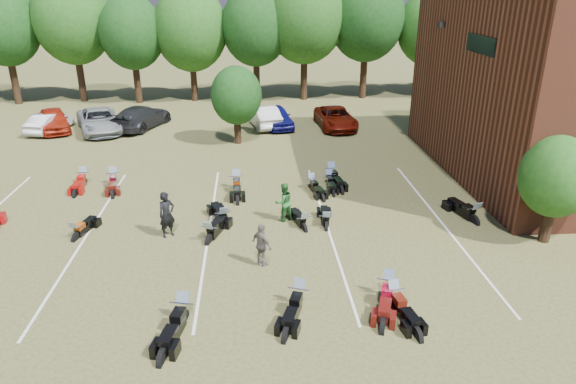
{
  "coord_description": "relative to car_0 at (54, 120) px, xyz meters",
  "views": [
    {
      "loc": [
        -1.11,
        -16.56,
        9.66
      ],
      "look_at": [
        0.4,
        4.0,
        1.2
      ],
      "focal_mm": 32.0,
      "sensor_mm": 36.0,
      "label": 1
    }
  ],
  "objects": [
    {
      "name": "car_7",
      "position": [
        27.92,
        -0.25,
        -0.1
      ],
      "size": [
        2.95,
        5.04,
        1.37
      ],
      "primitive_type": "imported",
      "rotation": [
        0.0,
        0.0,
        3.37
      ],
      "color": "#393A3E",
      "rests_on": "ground"
    },
    {
      "name": "motorcycle_20",
      "position": [
        17.61,
        -11.56,
        -0.78
      ],
      "size": [
        0.64,
        1.99,
        1.11
      ],
      "primitive_type": null,
      "rotation": [
        0.0,
        0.0,
        -0.01
      ],
      "color": "black",
      "rests_on": "ground"
    },
    {
      "name": "car_6",
      "position": [
        19.69,
        -0.56,
        -0.06
      ],
      "size": [
        2.75,
        5.34,
        1.44
      ],
      "primitive_type": "imported",
      "rotation": [
        0.0,
        0.0,
        0.07
      ],
      "color": "#5D0F05",
      "rests_on": "ground"
    },
    {
      "name": "motorcycle_17",
      "position": [
        12.87,
        -11.8,
        -0.78
      ],
      "size": [
        0.9,
        2.53,
        1.39
      ],
      "primitive_type": null,
      "rotation": [
        0.0,
        0.0,
        0.04
      ],
      "color": "black",
      "rests_on": "ground"
    },
    {
      "name": "motorcycle_5",
      "position": [
        18.1,
        -22.32,
        -0.78
      ],
      "size": [
        1.1,
        2.35,
        1.26
      ],
      "primitive_type": null,
      "rotation": [
        0.0,
        0.0,
        0.17
      ],
      "color": "black",
      "rests_on": "ground"
    },
    {
      "name": "motorcycle_19",
      "position": [
        16.65,
        -12.13,
        -0.78
      ],
      "size": [
        1.12,
        2.15,
        1.15
      ],
      "primitive_type": null,
      "rotation": [
        0.0,
        0.0,
        0.24
      ],
      "color": "black",
      "rests_on": "ground"
    },
    {
      "name": "car_5",
      "position": [
        14.59,
        0.19,
        -0.01
      ],
      "size": [
        2.59,
        4.92,
        1.54
      ],
      "primitive_type": "imported",
      "rotation": [
        0.0,
        0.0,
        3.36
      ],
      "color": "beige",
      "rests_on": "ground"
    },
    {
      "name": "motorcycle_12",
      "position": [
        15.78,
        -16.65,
        -0.78
      ],
      "size": [
        1.18,
        2.13,
        1.13
      ],
      "primitive_type": null,
      "rotation": [
        0.0,
        0.0,
        3.42
      ],
      "color": "black",
      "rests_on": "ground"
    },
    {
      "name": "person_grey",
      "position": [
        13.96,
        -19.42,
        0.05
      ],
      "size": [
        0.92,
        1.02,
        1.67
      ],
      "primitive_type": "imported",
      "rotation": [
        0.0,
        0.0,
        2.24
      ],
      "color": "#605952",
      "rests_on": "ground"
    },
    {
      "name": "motorcycle_9",
      "position": [
        12.42,
        -16.06,
        -0.78
      ],
      "size": [
        1.43,
        2.46,
        1.31
      ],
      "primitive_type": null,
      "rotation": [
        0.0,
        0.0,
        3.45
      ],
      "color": "black",
      "rests_on": "ground"
    },
    {
      "name": "tree_line",
      "position": [
        13.81,
        9.66,
        5.53
      ],
      "size": [
        56.0,
        6.0,
        9.79
      ],
      "color": "black",
      "rests_on": "ground"
    },
    {
      "name": "car_4",
      "position": [
        15.49,
        -0.01,
        -0.03
      ],
      "size": [
        2.66,
        4.72,
        1.51
      ],
      "primitive_type": "imported",
      "rotation": [
        0.0,
        0.0,
        0.21
      ],
      "color": "#0B0B4F",
      "rests_on": "ground"
    },
    {
      "name": "car_1",
      "position": [
        -0.26,
        -0.21,
        -0.13
      ],
      "size": [
        2.26,
        4.2,
        1.31
      ],
      "primitive_type": "imported",
      "rotation": [
        0.0,
        0.0,
        2.91
      ],
      "color": "#BABABF",
      "rests_on": "ground"
    },
    {
      "name": "motorcycle_6",
      "position": [
        18.03,
        -21.8,
        -0.78
      ],
      "size": [
        1.52,
        2.55,
        1.36
      ],
      "primitive_type": null,
      "rotation": [
        0.0,
        0.0,
        -0.33
      ],
      "color": "#490E0A",
      "rests_on": "ground"
    },
    {
      "name": "person_green",
      "position": [
        15.0,
        -15.65,
        0.08
      ],
      "size": [
        1.04,
        0.95,
        1.73
      ],
      "primitive_type": "imported",
      "rotation": [
        0.0,
        0.0,
        3.57
      ],
      "color": "#246126",
      "rests_on": "ground"
    },
    {
      "name": "car_0",
      "position": [
        0.0,
        0.0,
        0.0
      ],
      "size": [
        3.53,
        4.96,
        1.57
      ],
      "primitive_type": "imported",
      "rotation": [
        0.0,
        0.0,
        0.41
      ],
      "color": "maroon",
      "rests_on": "ground"
    },
    {
      "name": "motorcycle_13",
      "position": [
        23.18,
        -16.49,
        -0.78
      ],
      "size": [
        1.44,
        2.6,
        1.38
      ],
      "primitive_type": null,
      "rotation": [
        0.0,
        0.0,
        3.42
      ],
      "color": "black",
      "rests_on": "ground"
    },
    {
      "name": "motorcycle_4",
      "position": [
        11.45,
        -22.65,
        -0.78
      ],
      "size": [
        1.28,
        2.58,
        1.37
      ],
      "primitive_type": null,
      "rotation": [
        0.0,
        0.0,
        -0.21
      ],
      "color": "black",
      "rests_on": "ground"
    },
    {
      "name": "motorcycle_18",
      "position": [
        17.81,
        -10.94,
        -0.78
      ],
      "size": [
        1.09,
        2.53,
        1.37
      ],
      "primitive_type": null,
      "rotation": [
        0.0,
        0.0,
        0.13
      ],
      "color": "black",
      "rests_on": "ground"
    },
    {
      "name": "motorcycle_8",
      "position": [
        6.5,
        -16.84,
        -0.78
      ],
      "size": [
        1.15,
        2.13,
        1.13
      ],
      "primitive_type": null,
      "rotation": [
        0.0,
        0.0,
        2.88
      ],
      "color": "black",
      "rests_on": "ground"
    },
    {
      "name": "motorcycle_14",
      "position": [
        6.59,
        -10.76,
        -0.78
      ],
      "size": [
        1.16,
        2.43,
        1.3
      ],
      "primitive_type": null,
      "rotation": [
        0.0,
        0.0,
        0.19
      ],
      "color": "#3F0C09",
      "rests_on": "ground"
    },
    {
      "name": "young_tree_midfield",
      "position": [
        12.81,
        -3.84,
        2.31
      ],
      "size": [
        3.2,
        3.2,
        4.7
      ],
      "color": "black",
      "rests_on": "ground"
    },
    {
      "name": "car_3",
      "position": [
        5.91,
        0.44,
        0.01
      ],
      "size": [
        4.07,
        5.92,
        1.59
      ],
      "primitive_type": "imported",
      "rotation": [
        0.0,
        0.0,
        2.77
      ],
      "color": "black",
      "rests_on": "ground"
    },
    {
      "name": "motorcycle_11",
      "position": [
        16.73,
        -16.58,
        -0.78
      ],
      "size": [
        0.79,
        2.11,
        1.16
      ],
      "primitive_type": null,
      "rotation": [
        0.0,
        0.0,
        3.08
      ],
      "color": "black",
      "rests_on": "ground"
    },
    {
      "name": "ground",
      "position": [
        14.81,
        -19.34,
        -0.78
      ],
      "size": [
        160.0,
        160.0,
        0.0
      ],
      "primitive_type": "plane",
      "color": "brown",
      "rests_on": "ground"
    },
    {
      "name": "person_black",
      "position": [
        10.19,
        -16.79,
        0.18
      ],
      "size": [
        0.84,
        0.78,
        1.92
      ],
      "primitive_type": "imported",
      "rotation": [
        0.0,
        0.0,
        0.63
      ],
      "color": "black",
      "rests_on": "ground"
    },
    {
      "name": "car_2",
      "position": [
        3.22,
        -0.41,
        0.0
      ],
      "size": [
        4.5,
        6.22,
        1.57
      ],
      "primitive_type": "imported",
      "rotation": [
        0.0,
        0.0,
        0.37
      ],
      "color": "gray",
      "rests_on": "ground"
    },
    {
      "name": "motorcycle_3",
      "position": [
        15.06,
        -22.07,
        -0.78
      ],
      "size": [
        1.44,
        2.45,
        1.3
      ],
      "primitive_type": null,
      "rotation": [
        0.0,
        0.0,
        -0.32
      ],
      "color": "black",
      "rests_on": "ground"
    },
    {
      "name": "parking_lines",
      "position": [
        11.81,
        -16.34,
        -0.78
      ],
      "size": [
        20.1,
        14.0,
        0.01
      ],
      "color": "silver",
      "rests_on": "ground"
    },
    {
      "name": "young_tree_near_building",
      "position": [
        25.31,
        -18.34,
        1.97
      ],
      "size": [
        2.8,
        2.8,
        4.16
      ],
      "color": "black",
      "rests_on": "ground"
    },
    {
      "name": "motorcycle_10",
      "position": [
        11.9,
        -17.47,
        -0.78
      ],
      "size": [
        1.49,
        2.47,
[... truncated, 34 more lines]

